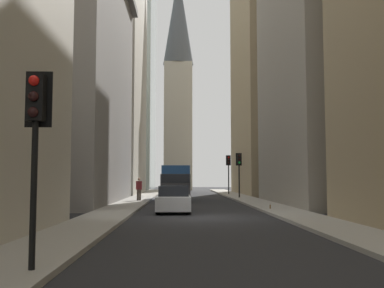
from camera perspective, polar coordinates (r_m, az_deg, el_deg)
name	(u,v)px	position (r m, az deg, el deg)	size (l,w,h in m)	color
ground_plane	(203,218)	(20.49, 1.43, -9.62)	(135.00, 135.00, 0.00)	#262628
sidewalk_right	(105,217)	(20.75, -11.25, -9.28)	(90.00, 2.20, 0.14)	#A8A399
sidewalk_left	(299,216)	(21.21, 13.82, -9.13)	(90.00, 2.20, 0.14)	#A8A399
building_left_far	(282,69)	(51.49, 11.72, 9.57)	(16.07, 10.00, 28.46)	#9E8966
building_right_far	(99,72)	(52.89, -12.08, 9.15)	(15.76, 10.00, 28.38)	beige
building_right_midfar	(51,71)	(34.21, -17.94, 9.06)	(17.47, 10.50, 19.39)	gray
church_spire	(178,73)	(68.22, -1.81, 9.25)	(4.65, 4.65, 34.37)	#B7B2A5
delivery_truck	(176,183)	(35.87, -2.13, -5.06)	(6.46, 2.25, 2.84)	#285699
sedan_silver	(174,200)	(23.77, -2.41, -7.29)	(4.30, 1.78, 1.42)	#B7BABF
traffic_light_foreground	(35,121)	(8.85, -19.76, 2.79)	(0.43, 0.52, 3.79)	black
traffic_light_midblock	(229,165)	(47.53, 4.79, -2.80)	(0.43, 0.52, 4.16)	black
traffic_light_far_junction	(239,165)	(38.67, 6.16, -2.71)	(0.43, 0.52, 3.90)	black
pedestrian	(139,188)	(33.69, -6.94, -5.72)	(0.26, 0.44, 1.72)	#473D33
discarded_bottle	(270,207)	(24.85, 10.17, -8.06)	(0.07, 0.07, 0.27)	brown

